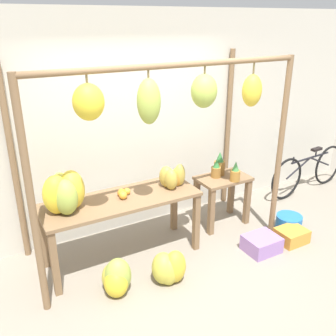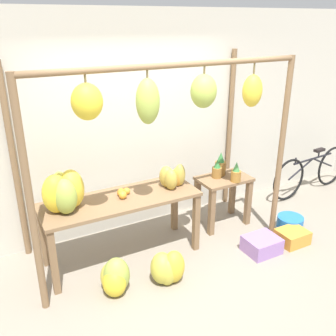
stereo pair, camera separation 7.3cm
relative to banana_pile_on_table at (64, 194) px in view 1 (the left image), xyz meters
name	(u,v)px [view 1 (the left image)]	position (x,y,z in m)	size (l,w,h in m)	color
ground_plane	(194,282)	(1.10, -0.82, -0.98)	(20.00, 20.00, 0.00)	gray
shop_wall_back	(132,125)	(1.10, 0.70, 0.42)	(8.00, 0.08, 2.80)	beige
stall_awning	(166,117)	(1.07, -0.27, 0.74)	(3.03, 1.20, 2.29)	brown
display_table_main	(121,207)	(0.62, -0.01, -0.31)	(1.80, 0.64, 0.78)	brown
display_table_side	(222,190)	(2.13, 0.08, -0.48)	(0.70, 0.45, 0.69)	brown
banana_pile_on_table	(64,194)	(0.00, 0.00, 0.00)	(0.49, 0.45, 0.43)	gold
orange_pile	(123,193)	(0.66, 0.01, -0.16)	(0.17, 0.18, 0.09)	orange
pineapple_cluster	(222,168)	(2.13, 0.11, -0.17)	(0.27, 0.42, 0.32)	olive
banana_pile_ground_left	(116,278)	(0.31, -0.56, -0.80)	(0.38, 0.38, 0.40)	#9EB247
banana_pile_ground_right	(169,268)	(0.87, -0.68, -0.80)	(0.44, 0.37, 0.38)	gold
fruit_crate_white	(262,244)	(2.15, -0.72, -0.88)	(0.41, 0.34, 0.20)	#9970B7
blue_bucket	(289,222)	(2.83, -0.50, -0.88)	(0.34, 0.34, 0.20)	blue
parked_bicycle	(308,171)	(4.00, 0.24, -0.62)	(1.75, 0.19, 0.72)	black
papaya_pile	(173,177)	(1.28, -0.03, -0.07)	(0.37, 0.31, 0.28)	#B2993D
fruit_crate_purple	(292,235)	(2.63, -0.75, -0.89)	(0.36, 0.31, 0.18)	orange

